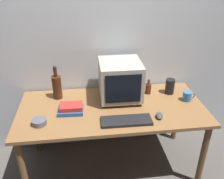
% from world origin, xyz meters
% --- Properties ---
extents(ground_plane, '(6.00, 6.00, 0.00)m').
position_xyz_m(ground_plane, '(0.00, 0.00, 0.00)').
color(ground_plane, '#56514C').
extents(back_wall, '(4.00, 0.08, 2.50)m').
position_xyz_m(back_wall, '(0.00, 0.45, 1.25)').
color(back_wall, silver).
rests_on(back_wall, ground).
extents(desk, '(1.68, 0.79, 0.71)m').
position_xyz_m(desk, '(0.00, 0.00, 0.63)').
color(desk, olive).
rests_on(desk, ground).
extents(crt_monitor, '(0.38, 0.39, 0.37)m').
position_xyz_m(crt_monitor, '(0.10, 0.15, 0.90)').
color(crt_monitor, '#B2AD9E').
rests_on(crt_monitor, desk).
extents(keyboard, '(0.42, 0.16, 0.02)m').
position_xyz_m(keyboard, '(0.09, -0.25, 0.72)').
color(keyboard, black).
rests_on(keyboard, desk).
extents(computer_mouse, '(0.08, 0.11, 0.04)m').
position_xyz_m(computer_mouse, '(0.38, -0.21, 0.73)').
color(computer_mouse, '#3F3F47').
rests_on(computer_mouse, desk).
extents(bottle_tall, '(0.09, 0.09, 0.33)m').
position_xyz_m(bottle_tall, '(-0.50, 0.23, 0.83)').
color(bottle_tall, '#472314').
rests_on(bottle_tall, desk).
extents(bottle_short, '(0.06, 0.06, 0.16)m').
position_xyz_m(bottle_short, '(0.39, 0.21, 0.77)').
color(bottle_short, '#472314').
rests_on(bottle_short, desk).
extents(book_stack, '(0.22, 0.18, 0.07)m').
position_xyz_m(book_stack, '(-0.37, -0.03, 0.74)').
color(book_stack, '#28569E').
rests_on(book_stack, desk).
extents(mug, '(0.12, 0.08, 0.09)m').
position_xyz_m(mug, '(0.72, 0.03, 0.75)').
color(mug, '#3370B2').
rests_on(mug, desk).
extents(cd_spindle, '(0.12, 0.12, 0.04)m').
position_xyz_m(cd_spindle, '(-0.62, -0.19, 0.73)').
color(cd_spindle, '#595B66').
rests_on(cd_spindle, desk).
extents(metal_canister, '(0.09, 0.09, 0.15)m').
position_xyz_m(metal_canister, '(0.60, 0.19, 0.78)').
color(metal_canister, black).
rests_on(metal_canister, desk).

